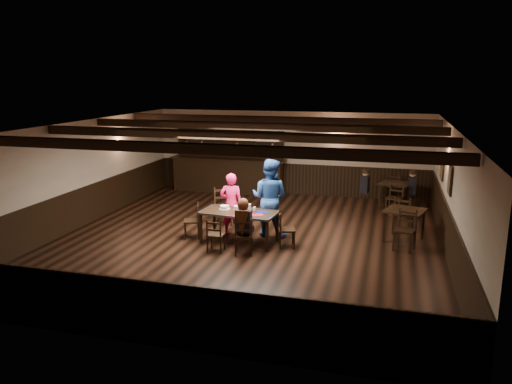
% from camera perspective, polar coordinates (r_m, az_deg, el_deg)
% --- Properties ---
extents(ground, '(10.00, 10.00, 0.00)m').
position_cam_1_polar(ground, '(11.98, -0.95, -5.43)').
color(ground, black).
rests_on(ground, ground).
extents(room_shell, '(9.02, 10.02, 2.71)m').
position_cam_1_polar(room_shell, '(11.57, -0.88, 2.84)').
color(room_shell, beige).
rests_on(room_shell, ground).
extents(dining_table, '(1.82, 1.02, 0.75)m').
position_cam_1_polar(dining_table, '(11.57, -1.93, -2.56)').
color(dining_table, black).
rests_on(dining_table, ground).
extents(chair_near_left, '(0.37, 0.35, 0.77)m').
position_cam_1_polar(chair_near_left, '(11.03, -4.72, -4.67)').
color(chair_near_left, black).
rests_on(chair_near_left, ground).
extents(chair_near_right, '(0.47, 0.46, 0.84)m').
position_cam_1_polar(chair_near_right, '(10.81, -1.44, -4.78)').
color(chair_near_right, black).
rests_on(chair_near_right, ground).
extents(chair_end_left, '(0.49, 0.50, 0.83)m').
position_cam_1_polar(chair_end_left, '(12.07, -7.04, -2.96)').
color(chair_end_left, black).
rests_on(chair_end_left, ground).
extents(chair_end_right, '(0.46, 0.47, 0.82)m').
position_cam_1_polar(chair_end_right, '(11.34, 3.19, -3.98)').
color(chair_end_right, black).
rests_on(chair_end_right, ground).
extents(chair_far_pushed, '(0.59, 0.58, 0.98)m').
position_cam_1_polar(chair_far_pushed, '(13.10, -3.84, -1.23)').
color(chair_far_pushed, black).
rests_on(chair_far_pushed, ground).
extents(woman_pink, '(0.61, 0.45, 1.54)m').
position_cam_1_polar(woman_pink, '(12.17, -2.85, -1.37)').
color(woman_pink, '#FF1E56').
rests_on(woman_pink, ground).
extents(man_blue, '(1.02, 0.85, 1.90)m').
position_cam_1_polar(man_blue, '(12.02, 1.57, -0.66)').
color(man_blue, navy).
rests_on(man_blue, ground).
extents(seated_person, '(0.34, 0.51, 0.83)m').
position_cam_1_polar(seated_person, '(10.76, -1.46, -2.94)').
color(seated_person, black).
rests_on(seated_person, ground).
extents(cake, '(0.26, 0.26, 0.08)m').
position_cam_1_polar(cake, '(11.77, -3.62, -1.77)').
color(cake, white).
rests_on(cake, dining_table).
extents(plate_stack_a, '(0.17, 0.17, 0.16)m').
position_cam_1_polar(plate_stack_a, '(11.45, -2.12, -1.96)').
color(plate_stack_a, white).
rests_on(plate_stack_a, dining_table).
extents(plate_stack_b, '(0.15, 0.15, 0.18)m').
position_cam_1_polar(plate_stack_b, '(11.51, -0.97, -1.82)').
color(plate_stack_b, white).
rests_on(plate_stack_b, dining_table).
extents(tea_light, '(0.05, 0.05, 0.06)m').
position_cam_1_polar(tea_light, '(11.66, -1.74, -1.98)').
color(tea_light, '#A5A8AD').
rests_on(tea_light, dining_table).
extents(salt_shaker, '(0.04, 0.04, 0.09)m').
position_cam_1_polar(salt_shaker, '(11.34, -0.66, -2.28)').
color(salt_shaker, silver).
rests_on(salt_shaker, dining_table).
extents(pepper_shaker, '(0.03, 0.03, 0.09)m').
position_cam_1_polar(pepper_shaker, '(11.33, -0.14, -2.30)').
color(pepper_shaker, '#A5A8AD').
rests_on(pepper_shaker, dining_table).
extents(drink_glass, '(0.06, 0.06, 0.10)m').
position_cam_1_polar(drink_glass, '(11.56, -0.17, -1.96)').
color(drink_glass, silver).
rests_on(drink_glass, dining_table).
extents(menu_red, '(0.37, 0.32, 0.00)m').
position_cam_1_polar(menu_red, '(11.27, 0.02, -2.61)').
color(menu_red, maroon).
rests_on(menu_red, dining_table).
extents(menu_blue, '(0.32, 0.23, 0.00)m').
position_cam_1_polar(menu_blue, '(11.50, 0.77, -2.28)').
color(menu_blue, '#0D1141').
rests_on(menu_blue, dining_table).
extents(bar_counter, '(3.88, 0.70, 2.20)m').
position_cam_1_polar(bar_counter, '(16.75, -3.16, 2.50)').
color(bar_counter, black).
rests_on(bar_counter, ground).
extents(back_table_a, '(1.07, 1.07, 0.75)m').
position_cam_1_polar(back_table_a, '(12.22, 16.64, -2.41)').
color(back_table_a, black).
rests_on(back_table_a, ground).
extents(back_table_b, '(1.04, 1.04, 0.75)m').
position_cam_1_polar(back_table_b, '(15.22, 15.60, 0.66)').
color(back_table_b, black).
rests_on(back_table_b, ground).
extents(bg_patron_left, '(0.26, 0.37, 0.70)m').
position_cam_1_polar(bg_patron_left, '(14.93, 12.36, 1.25)').
color(bg_patron_left, black).
rests_on(bg_patron_left, ground).
extents(bg_patron_right, '(0.23, 0.36, 0.72)m').
position_cam_1_polar(bg_patron_right, '(15.08, 17.44, 1.09)').
color(bg_patron_right, black).
rests_on(bg_patron_right, ground).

